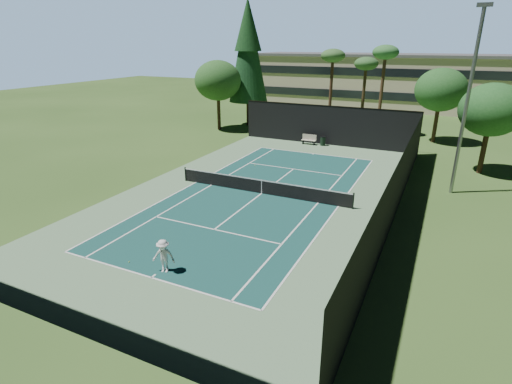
# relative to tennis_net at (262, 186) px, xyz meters

# --- Properties ---
(ground) EXTENTS (160.00, 160.00, 0.00)m
(ground) POSITION_rel_tennis_net_xyz_m (0.00, 0.00, -0.56)
(ground) COLOR #335620
(ground) RESTS_ON ground
(apron_slab) EXTENTS (18.00, 32.00, 0.01)m
(apron_slab) POSITION_rel_tennis_net_xyz_m (0.00, 0.00, -0.55)
(apron_slab) COLOR #648B61
(apron_slab) RESTS_ON ground
(court_surface) EXTENTS (10.97, 23.77, 0.01)m
(court_surface) POSITION_rel_tennis_net_xyz_m (0.00, 0.00, -0.55)
(court_surface) COLOR #164743
(court_surface) RESTS_ON ground
(court_lines) EXTENTS (11.07, 23.87, 0.01)m
(court_lines) POSITION_rel_tennis_net_xyz_m (0.00, 0.00, -0.54)
(court_lines) COLOR white
(court_lines) RESTS_ON ground
(tennis_net) EXTENTS (12.90, 0.10, 1.10)m
(tennis_net) POSITION_rel_tennis_net_xyz_m (0.00, 0.00, 0.00)
(tennis_net) COLOR black
(tennis_net) RESTS_ON ground
(fence) EXTENTS (18.04, 32.05, 4.03)m
(fence) POSITION_rel_tennis_net_xyz_m (0.00, 0.06, 1.45)
(fence) COLOR black
(fence) RESTS_ON ground
(player) EXTENTS (1.19, 0.89, 1.64)m
(player) POSITION_rel_tennis_net_xyz_m (0.23, -11.19, 0.26)
(player) COLOR white
(player) RESTS_ON ground
(tennis_ball_a) EXTENTS (0.07, 0.07, 0.07)m
(tennis_ball_a) POSITION_rel_tennis_net_xyz_m (-1.84, -11.27, -0.52)
(tennis_ball_a) COLOR #AFCA2D
(tennis_ball_a) RESTS_ON ground
(tennis_ball_b) EXTENTS (0.07, 0.07, 0.07)m
(tennis_ball_b) POSITION_rel_tennis_net_xyz_m (-4.49, 0.88, -0.52)
(tennis_ball_b) COLOR #CEF537
(tennis_ball_b) RESTS_ON ground
(tennis_ball_c) EXTENTS (0.07, 0.07, 0.07)m
(tennis_ball_c) POSITION_rel_tennis_net_xyz_m (-0.11, 1.92, -0.52)
(tennis_ball_c) COLOR #C6D330
(tennis_ball_c) RESTS_ON ground
(tennis_ball_d) EXTENTS (0.08, 0.08, 0.08)m
(tennis_ball_d) POSITION_rel_tennis_net_xyz_m (-3.36, 5.93, -0.52)
(tennis_ball_d) COLOR #DAF237
(tennis_ball_d) RESTS_ON ground
(park_bench) EXTENTS (1.50, 0.45, 1.02)m
(park_bench) POSITION_rel_tennis_net_xyz_m (-1.63, 15.33, -0.01)
(park_bench) COLOR beige
(park_bench) RESTS_ON ground
(trash_bin) EXTENTS (0.56, 0.56, 0.95)m
(trash_bin) POSITION_rel_tennis_net_xyz_m (-0.17, 15.43, -0.08)
(trash_bin) COLOR black
(trash_bin) RESTS_ON ground
(pine_tree) EXTENTS (4.80, 4.80, 15.00)m
(pine_tree) POSITION_rel_tennis_net_xyz_m (-12.00, 22.00, 9.00)
(pine_tree) COLOR #3E2A1A
(pine_tree) RESTS_ON ground
(palm_a) EXTENTS (2.80, 2.80, 9.32)m
(palm_a) POSITION_rel_tennis_net_xyz_m (-2.00, 24.00, 7.63)
(palm_a) COLOR #462C1E
(palm_a) RESTS_ON ground
(palm_b) EXTENTS (2.80, 2.80, 8.42)m
(palm_b) POSITION_rel_tennis_net_xyz_m (1.50, 26.00, 6.80)
(palm_b) COLOR #3F2D1B
(palm_b) RESTS_ON ground
(palm_c) EXTENTS (2.80, 2.80, 9.77)m
(palm_c) POSITION_rel_tennis_net_xyz_m (4.00, 23.00, 8.05)
(palm_c) COLOR #4F3521
(palm_c) RESTS_ON ground
(decid_tree_a) EXTENTS (5.12, 5.12, 7.62)m
(decid_tree_a) POSITION_rel_tennis_net_xyz_m (10.00, 22.00, 4.86)
(decid_tree_a) COLOR #432E1D
(decid_tree_a) RESTS_ON ground
(decid_tree_b) EXTENTS (4.80, 4.80, 7.14)m
(decid_tree_b) POSITION_rel_tennis_net_xyz_m (14.00, 12.00, 4.52)
(decid_tree_b) COLOR #442C1D
(decid_tree_b) RESTS_ON ground
(decid_tree_c) EXTENTS (5.44, 5.44, 8.09)m
(decid_tree_c) POSITION_rel_tennis_net_xyz_m (-14.00, 18.00, 5.21)
(decid_tree_c) COLOR #48311F
(decid_tree_c) RESTS_ON ground
(campus_building) EXTENTS (40.50, 12.50, 8.30)m
(campus_building) POSITION_rel_tennis_net_xyz_m (0.00, 45.98, 3.65)
(campus_building) COLOR beige
(campus_building) RESTS_ON ground
(light_pole) EXTENTS (0.90, 0.25, 12.22)m
(light_pole) POSITION_rel_tennis_net_xyz_m (12.00, 6.00, 5.90)
(light_pole) COLOR gray
(light_pole) RESTS_ON ground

